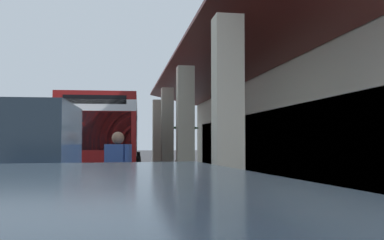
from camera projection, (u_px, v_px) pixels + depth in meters
ground at (283, 181)px, 16.93m from camera, size 120.00×120.00×0.00m
curb_strip at (179, 178)px, 17.52m from camera, size 28.72×0.50×0.12m
transit_bus at (107, 134)px, 19.15m from camera, size 11.29×3.09×3.34m
pedestrian at (118, 173)px, 8.01m from camera, size 0.59×0.50×1.70m
potted_palm at (185, 160)px, 22.83m from camera, size 1.78×1.58×2.44m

